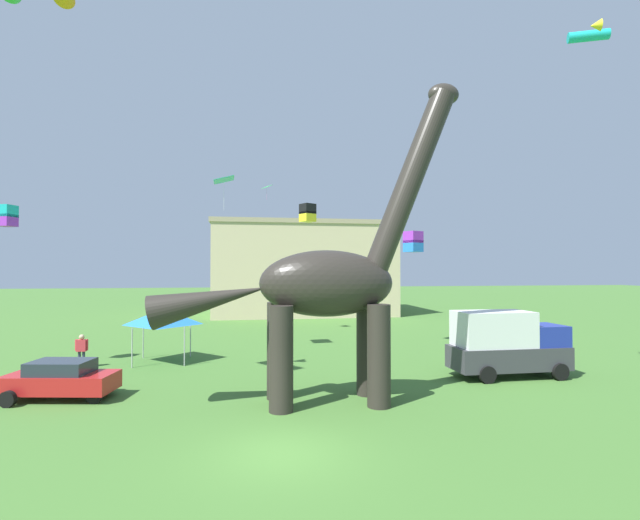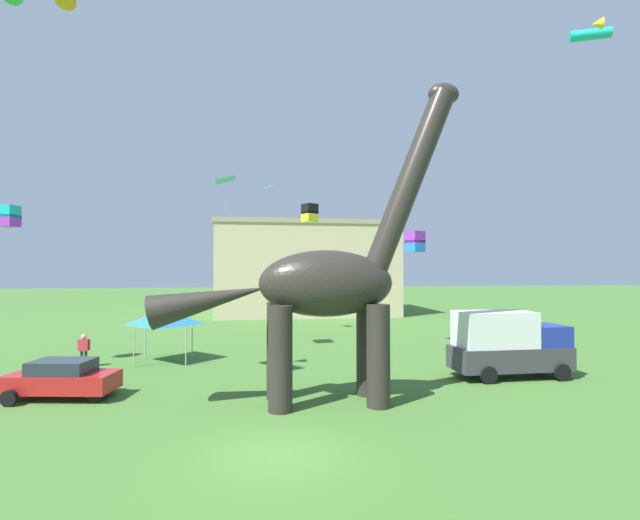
# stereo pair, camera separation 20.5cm
# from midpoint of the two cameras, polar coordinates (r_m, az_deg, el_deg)

# --- Properties ---
(ground_plane) EXTENTS (240.00, 240.00, 0.00)m
(ground_plane) POSITION_cam_midpoint_polar(r_m,az_deg,el_deg) (14.30, -4.70, -22.68)
(ground_plane) COLOR #42702D
(dinosaur_sculpture) EXTENTS (12.39, 2.63, 12.96)m
(dinosaur_sculpture) POSITION_cam_midpoint_polar(r_m,az_deg,el_deg) (18.22, 0.93, -2.91)
(dinosaur_sculpture) COLOR #2D2823
(dinosaur_sculpture) RESTS_ON ground_plane
(parked_sedan_left) EXTENTS (4.44, 2.46, 1.55)m
(parked_sedan_left) POSITION_cam_midpoint_polar(r_m,az_deg,el_deg) (21.94, -29.02, -12.68)
(parked_sedan_left) COLOR red
(parked_sedan_left) RESTS_ON ground_plane
(parked_box_truck) EXTENTS (5.62, 2.37, 3.20)m
(parked_box_truck) POSITION_cam_midpoint_polar(r_m,az_deg,el_deg) (24.52, 22.38, -9.49)
(parked_box_truck) COLOR #38383D
(parked_box_truck) RESTS_ON ground_plane
(person_photographer) EXTENTS (0.44, 0.19, 1.17)m
(person_photographer) POSITION_cam_midpoint_polar(r_m,az_deg,el_deg) (30.21, 18.63, -9.71)
(person_photographer) COLOR #2D3347
(person_photographer) RESTS_ON ground_plane
(person_watching_child) EXTENTS (0.66, 0.29, 1.76)m
(person_watching_child) POSITION_cam_midpoint_polar(r_m,az_deg,el_deg) (28.04, -26.98, -9.58)
(person_watching_child) COLOR #2D3347
(person_watching_child) RESTS_ON ground_plane
(festival_canopy_tent) EXTENTS (3.15, 3.15, 3.00)m
(festival_canopy_tent) POSITION_cam_midpoint_polar(r_m,az_deg,el_deg) (27.77, -18.43, -6.66)
(festival_canopy_tent) COLOR #B2B2B7
(festival_canopy_tent) RESTS_ON ground_plane
(kite_trailing) EXTENTS (0.97, 0.97, 1.11)m
(kite_trailing) POSITION_cam_midpoint_polar(r_m,az_deg,el_deg) (29.02, -33.87, 4.52)
(kite_trailing) COLOR #19B2B7
(kite_high_left) EXTENTS (1.36, 1.36, 1.43)m
(kite_high_left) POSITION_cam_midpoint_polar(r_m,az_deg,el_deg) (36.93, -1.11, 5.84)
(kite_high_left) COLOR black
(kite_apex) EXTENTS (0.99, 1.11, 1.21)m
(kite_apex) POSITION_cam_midpoint_polar(r_m,az_deg,el_deg) (37.14, -6.17, 8.96)
(kite_apex) COLOR green
(kite_far_right) EXTENTS (1.31, 1.31, 1.41)m
(kite_far_right) POSITION_cam_midpoint_polar(r_m,az_deg,el_deg) (32.25, 11.86, 2.24)
(kite_far_right) COLOR purple
(kite_far_left) EXTENTS (1.73, 1.70, 0.49)m
(kite_far_left) POSITION_cam_midpoint_polar(r_m,az_deg,el_deg) (25.78, 30.77, 23.03)
(kite_far_left) COLOR #19B2B7
(kite_drifting) EXTENTS (1.29, 1.70, 2.06)m
(kite_drifting) POSITION_cam_midpoint_polar(r_m,az_deg,el_deg) (29.18, -11.40, 9.65)
(kite_drifting) COLOR #19B2B7
(background_building_block) EXTENTS (20.55, 12.94, 10.60)m
(background_building_block) POSITION_cam_midpoint_polar(r_m,az_deg,el_deg) (54.76, -1.83, -1.05)
(background_building_block) COLOR #CCB78E
(background_building_block) RESTS_ON ground_plane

